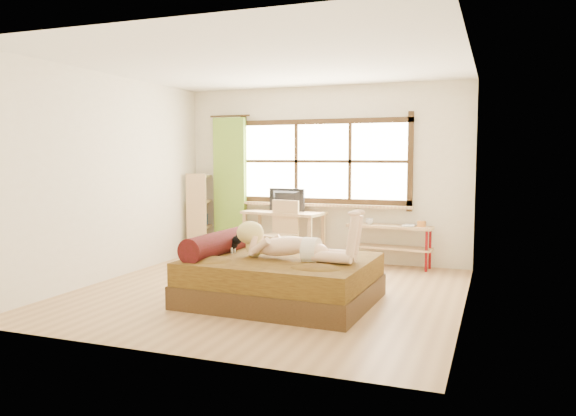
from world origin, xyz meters
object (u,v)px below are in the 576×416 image
at_px(kitten, 227,242).
at_px(chair, 282,230).
at_px(bookshelf, 201,213).
at_px(bed, 277,278).
at_px(pipe_shelf, 390,236).
at_px(woman, 293,232).
at_px(desk, 284,218).

height_order(kitten, chair, chair).
bearing_deg(bookshelf, bed, -60.53).
distance_m(chair, pipe_shelf, 1.60).
xyz_separation_m(woman, chair, (-0.89, 1.99, -0.26)).
bearing_deg(woman, pipe_shelf, 78.11).
relative_size(desk, chair, 1.35).
relative_size(woman, chair, 1.43).
height_order(desk, chair, chair).
bearing_deg(desk, bookshelf, -177.22).
distance_m(desk, pipe_shelf, 1.65).
bearing_deg(woman, desk, 115.52).
relative_size(kitten, bookshelf, 0.22).
distance_m(woman, desk, 2.56).
bearing_deg(woman, chair, 116.53).
xyz_separation_m(bed, kitten, (-0.67, 0.10, 0.35)).
xyz_separation_m(woman, pipe_shelf, (0.63, 2.47, -0.34)).
height_order(woman, desk, woman).
xyz_separation_m(bed, bookshelf, (-2.35, 2.45, 0.41)).
height_order(bed, chair, chair).
xyz_separation_m(bed, pipe_shelf, (0.83, 2.42, 0.19)).
bearing_deg(pipe_shelf, bookshelf, -175.19).
xyz_separation_m(bed, chair, (-0.69, 1.94, 0.27)).
bearing_deg(bookshelf, kitten, -68.83).
bearing_deg(pipe_shelf, desk, -170.46).
bearing_deg(kitten, woman, -7.42).
height_order(desk, pipe_shelf, desk).
relative_size(chair, pipe_shelf, 0.77).
xyz_separation_m(woman, desk, (-1.01, 2.35, -0.12)).
bearing_deg(chair, desk, 115.70).
bearing_deg(desk, bed, -62.32).
distance_m(desk, chair, 0.40).
bearing_deg(bed, woman, -12.26).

